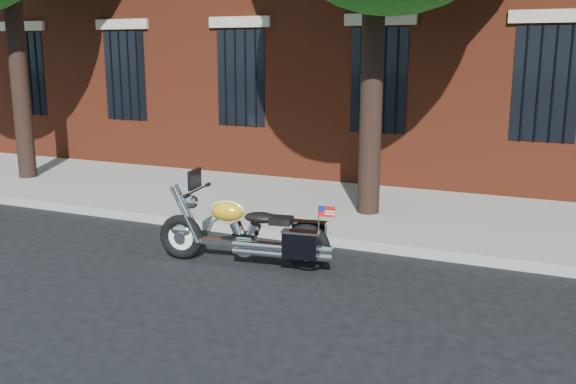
% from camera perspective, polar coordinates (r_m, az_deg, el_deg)
% --- Properties ---
extents(ground, '(120.00, 120.00, 0.00)m').
position_cam_1_polar(ground, '(8.36, -2.07, -6.97)').
color(ground, black).
rests_on(ground, ground).
extents(curb, '(40.00, 0.16, 0.15)m').
position_cam_1_polar(curb, '(9.54, 1.56, -4.01)').
color(curb, gray).
rests_on(curb, ground).
extents(sidewalk, '(40.00, 3.60, 0.15)m').
position_cam_1_polar(sidewalk, '(11.24, 5.21, -1.49)').
color(sidewalk, gray).
rests_on(sidewalk, ground).
extents(motorcycle, '(2.50, 0.91, 1.25)m').
position_cam_1_polar(motorcycle, '(8.42, -3.29, -3.82)').
color(motorcycle, black).
rests_on(motorcycle, ground).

